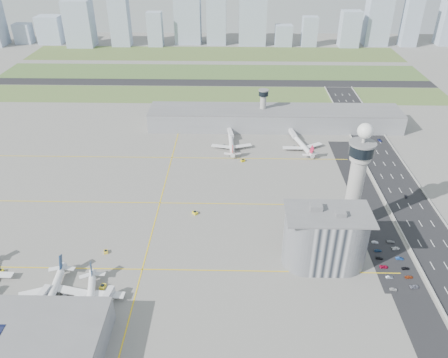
{
  "coord_description": "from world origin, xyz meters",
  "views": [
    {
      "loc": [
        5.2,
        -194.85,
        152.8
      ],
      "look_at": [
        0.0,
        35.0,
        15.0
      ],
      "focal_mm": 35.0,
      "sensor_mm": 36.0,
      "label": 1
    }
  ],
  "objects_px": {
    "airplane_near_c": "(90,295)",
    "car_lot_2": "(384,267)",
    "airplane_far_a": "(232,142)",
    "tug_4": "(243,160)",
    "car_lot_7": "(409,277)",
    "car_lot_9": "(400,258)",
    "control_tower": "(357,174)",
    "car_lot_11": "(391,242)",
    "car_hw_2": "(380,140)",
    "tug_3": "(195,213)",
    "car_lot_5": "(375,242)",
    "jet_bridge_near_2": "(100,312)",
    "car_lot_3": "(379,258)",
    "tug_0": "(0,271)",
    "car_lot_1": "(389,277)",
    "admin_building": "(325,238)",
    "tug_2": "(106,251)",
    "tug_5": "(299,147)",
    "car_hw_4": "(346,112)",
    "car_hw_1": "(406,196)",
    "car_lot_0": "(393,289)",
    "car_lot_4": "(378,250)",
    "secondary_tower": "(263,105)",
    "car_lot_10": "(396,248)",
    "airplane_near_b": "(52,289)",
    "jet_bridge_far_1": "(290,132)",
    "tug_1": "(103,286)",
    "car_lot_8": "(406,268)",
    "airplane_far_b": "(303,142)",
    "jet_bridge_far_0": "(229,131)"
  },
  "relations": [
    {
      "from": "airplane_near_c",
      "to": "car_lot_2",
      "type": "distance_m",
      "value": 144.46
    },
    {
      "from": "airplane_far_a",
      "to": "tug_4",
      "type": "xyz_separation_m",
      "value": [
        8.55,
        -21.49,
        -4.29
      ]
    },
    {
      "from": "car_lot_7",
      "to": "car_lot_9",
      "type": "height_order",
      "value": "car_lot_9"
    },
    {
      "from": "control_tower",
      "to": "car_lot_2",
      "type": "relative_size",
      "value": 15.3
    },
    {
      "from": "airplane_far_a",
      "to": "car_lot_7",
      "type": "bearing_deg",
      "value": -150.79
    },
    {
      "from": "car_lot_11",
      "to": "car_lot_2",
      "type": "bearing_deg",
      "value": 159.61
    },
    {
      "from": "tug_4",
      "to": "car_hw_2",
      "type": "xyz_separation_m",
      "value": [
        109.65,
        36.44,
        -0.23
      ]
    },
    {
      "from": "tug_3",
      "to": "car_lot_5",
      "type": "relative_size",
      "value": 0.92
    },
    {
      "from": "jet_bridge_near_2",
      "to": "car_lot_3",
      "type": "xyz_separation_m",
      "value": [
        135.35,
        41.66,
        -2.31
      ]
    },
    {
      "from": "tug_0",
      "to": "car_lot_1",
      "type": "xyz_separation_m",
      "value": [
        194.07,
        0.23,
        -0.29
      ]
    },
    {
      "from": "admin_building",
      "to": "tug_2",
      "type": "bearing_deg",
      "value": 177.81
    },
    {
      "from": "tug_0",
      "to": "tug_5",
      "type": "bearing_deg",
      "value": -67.57
    },
    {
      "from": "airplane_near_c",
      "to": "tug_3",
      "type": "height_order",
      "value": "airplane_near_c"
    },
    {
      "from": "airplane_far_a",
      "to": "car_lot_1",
      "type": "relative_size",
      "value": 10.02
    },
    {
      "from": "tug_2",
      "to": "car_lot_9",
      "type": "relative_size",
      "value": 0.73
    },
    {
      "from": "car_lot_11",
      "to": "car_hw_4",
      "type": "xyz_separation_m",
      "value": [
        16.17,
        186.67,
        -0.08
      ]
    },
    {
      "from": "car_hw_1",
      "to": "airplane_far_a",
      "type": "bearing_deg",
      "value": 155.7
    },
    {
      "from": "car_lot_0",
      "to": "car_lot_11",
      "type": "bearing_deg",
      "value": -10.51
    },
    {
      "from": "control_tower",
      "to": "car_lot_4",
      "type": "xyz_separation_m",
      "value": [
        11.24,
        -21.34,
        -34.39
      ]
    },
    {
      "from": "tug_0",
      "to": "car_lot_11",
      "type": "xyz_separation_m",
      "value": [
        203.21,
        27.91,
        -0.26
      ]
    },
    {
      "from": "car_lot_7",
      "to": "admin_building",
      "type": "bearing_deg",
      "value": 66.19
    },
    {
      "from": "admin_building",
      "to": "car_lot_1",
      "type": "bearing_deg",
      "value": -20.15
    },
    {
      "from": "car_lot_1",
      "to": "secondary_tower",
      "type": "bearing_deg",
      "value": 11.79
    },
    {
      "from": "secondary_tower",
      "to": "car_lot_10",
      "type": "height_order",
      "value": "secondary_tower"
    },
    {
      "from": "car_lot_0",
      "to": "car_hw_4",
      "type": "distance_m",
      "value": 223.93
    },
    {
      "from": "admin_building",
      "to": "car_hw_4",
      "type": "distance_m",
      "value": 211.13
    },
    {
      "from": "jet_bridge_near_2",
      "to": "car_lot_7",
      "type": "distance_m",
      "value": 148.6
    },
    {
      "from": "car_lot_4",
      "to": "airplane_near_b",
      "type": "bearing_deg",
      "value": 98.82
    },
    {
      "from": "airplane_near_c",
      "to": "airplane_near_b",
      "type": "bearing_deg",
      "value": -112.14
    },
    {
      "from": "car_lot_4",
      "to": "car_hw_1",
      "type": "relative_size",
      "value": 1.12
    },
    {
      "from": "secondary_tower",
      "to": "tug_2",
      "type": "xyz_separation_m",
      "value": [
        -91.63,
        -167.65,
        -17.97
      ]
    },
    {
      "from": "tug_0",
      "to": "car_lot_11",
      "type": "relative_size",
      "value": 0.7
    },
    {
      "from": "jet_bridge_far_1",
      "to": "car_lot_4",
      "type": "relative_size",
      "value": 3.64
    },
    {
      "from": "tug_2",
      "to": "car_lot_0",
      "type": "bearing_deg",
      "value": 152.26
    },
    {
      "from": "tug_4",
      "to": "car_lot_10",
      "type": "relative_size",
      "value": 0.7
    },
    {
      "from": "airplane_near_b",
      "to": "car_hw_4",
      "type": "relative_size",
      "value": 11.52
    },
    {
      "from": "airplane_near_b",
      "to": "tug_1",
      "type": "relative_size",
      "value": 11.4
    },
    {
      "from": "admin_building",
      "to": "car_lot_8",
      "type": "bearing_deg",
      "value": -6.8
    },
    {
      "from": "tug_0",
      "to": "car_lot_5",
      "type": "distance_m",
      "value": 196.3
    },
    {
      "from": "airplane_far_b",
      "to": "tug_5",
      "type": "xyz_separation_m",
      "value": [
        -2.04,
        0.77,
        -4.51
      ]
    },
    {
      "from": "car_lot_11",
      "to": "car_lot_0",
      "type": "bearing_deg",
      "value": 170.19
    },
    {
      "from": "control_tower",
      "to": "jet_bridge_near_2",
      "type": "relative_size",
      "value": 4.61
    },
    {
      "from": "tug_1",
      "to": "tug_3",
      "type": "xyz_separation_m",
      "value": [
        39.4,
        62.09,
        -0.03
      ]
    },
    {
      "from": "admin_building",
      "to": "jet_bridge_far_0",
      "type": "relative_size",
      "value": 3.0
    },
    {
      "from": "car_hw_4",
      "to": "jet_bridge_far_1",
      "type": "bearing_deg",
      "value": -144.44
    },
    {
      "from": "jet_bridge_far_0",
      "to": "car_lot_3",
      "type": "distance_m",
      "value": 171.36
    },
    {
      "from": "airplane_near_b",
      "to": "car_lot_10",
      "type": "distance_m",
      "value": 175.64
    },
    {
      "from": "jet_bridge_near_2",
      "to": "tug_1",
      "type": "bearing_deg",
      "value": 21.19
    },
    {
      "from": "tug_4",
      "to": "car_hw_1",
      "type": "xyz_separation_m",
      "value": [
        103.02,
        -45.29,
        -0.31
      ]
    },
    {
      "from": "tug_1",
      "to": "car_lot_1",
      "type": "xyz_separation_m",
      "value": [
        139.78,
        9.73,
        -0.36
      ]
    }
  ]
}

